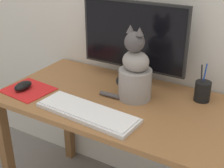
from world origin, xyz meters
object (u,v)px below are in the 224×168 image
monitor (133,40)px  cat (135,73)px  computer_mouse_left (23,86)px  pen_cup (202,91)px  keyboard (87,112)px

monitor → cat: monitor is taller
computer_mouse_left → pen_cup: pen_cup is taller
keyboard → cat: size_ratio=1.35×
monitor → computer_mouse_left: 0.60m
computer_mouse_left → pen_cup: bearing=22.9°
keyboard → monitor: bearing=92.3°
cat → monitor: bearing=139.4°
monitor → pen_cup: monitor is taller
computer_mouse_left → pen_cup: 0.87m
cat → pen_cup: 0.33m
monitor → computer_mouse_left: (-0.43, -0.36, -0.21)m
pen_cup → keyboard: bearing=-136.1°
monitor → keyboard: bearing=-92.1°
pen_cup → monitor: bearing=176.9°
keyboard → computer_mouse_left: size_ratio=4.56×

